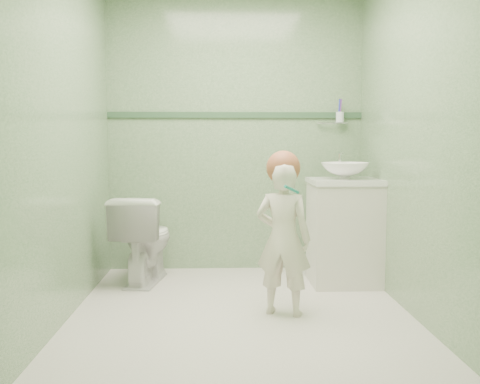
{
  "coord_description": "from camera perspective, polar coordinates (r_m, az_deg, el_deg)",
  "views": [
    {
      "loc": [
        -0.14,
        -3.5,
        1.11
      ],
      "look_at": [
        0.0,
        0.15,
        0.78
      ],
      "focal_mm": 40.71,
      "sensor_mm": 36.0,
      "label": 1
    }
  ],
  "objects": [
    {
      "name": "ground",
      "position": [
        3.68,
        0.09,
        -12.42
      ],
      "size": [
        2.5,
        2.5,
        0.0
      ],
      "primitive_type": "plane",
      "color": "beige",
      "rests_on": "ground"
    },
    {
      "name": "room_shell",
      "position": [
        3.5,
        0.09,
        6.63
      ],
      "size": [
        2.5,
        2.54,
        2.4
      ],
      "color": "gray",
      "rests_on": "ground"
    },
    {
      "name": "trim_stripe",
      "position": [
        4.75,
        -0.5,
        8.07
      ],
      "size": [
        2.2,
        0.02,
        0.05
      ],
      "primitive_type": "cube",
      "color": "#335538",
      "rests_on": "room_shell"
    },
    {
      "name": "vanity",
      "position": [
        4.37,
        10.83,
        -4.27
      ],
      "size": [
        0.52,
        0.5,
        0.8
      ],
      "primitive_type": "cube",
      "color": "silver",
      "rests_on": "ground"
    },
    {
      "name": "counter",
      "position": [
        4.32,
        10.92,
        1.1
      ],
      "size": [
        0.54,
        0.52,
        0.04
      ],
      "primitive_type": "cube",
      "color": "white",
      "rests_on": "vanity"
    },
    {
      "name": "basin",
      "position": [
        4.32,
        10.94,
        2.21
      ],
      "size": [
        0.37,
        0.37,
        0.13
      ],
      "primitive_type": "imported",
      "color": "white",
      "rests_on": "counter"
    },
    {
      "name": "faucet",
      "position": [
        4.5,
        10.42,
        3.35
      ],
      "size": [
        0.03,
        0.13,
        0.18
      ],
      "color": "silver",
      "rests_on": "counter"
    },
    {
      "name": "cup_holder",
      "position": [
        4.8,
        10.34,
        7.75
      ],
      "size": [
        0.26,
        0.07,
        0.21
      ],
      "color": "silver",
      "rests_on": "room_shell"
    },
    {
      "name": "toilet",
      "position": [
        4.41,
        -10.01,
        -4.85
      ],
      "size": [
        0.49,
        0.74,
        0.7
      ],
      "primitive_type": "imported",
      "rotation": [
        0.0,
        0.0,
        2.99
      ],
      "color": "white",
      "rests_on": "ground"
    },
    {
      "name": "toddler",
      "position": [
        3.52,
        4.55,
        -4.94
      ],
      "size": [
        0.42,
        0.34,
        0.99
      ],
      "primitive_type": "imported",
      "rotation": [
        0.0,
        0.0,
        2.8
      ],
      "color": "#F0E2D0",
      "rests_on": "ground"
    },
    {
      "name": "hair_cap",
      "position": [
        3.5,
        4.56,
        2.56
      ],
      "size": [
        0.22,
        0.22,
        0.22
      ],
      "primitive_type": "sphere",
      "color": "#A05637",
      "rests_on": "toddler"
    },
    {
      "name": "teal_toothbrush",
      "position": [
        3.34,
        5.35,
        0.35
      ],
      "size": [
        0.11,
        0.14,
        0.08
      ],
      "color": "#168577",
      "rests_on": "toddler"
    }
  ]
}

